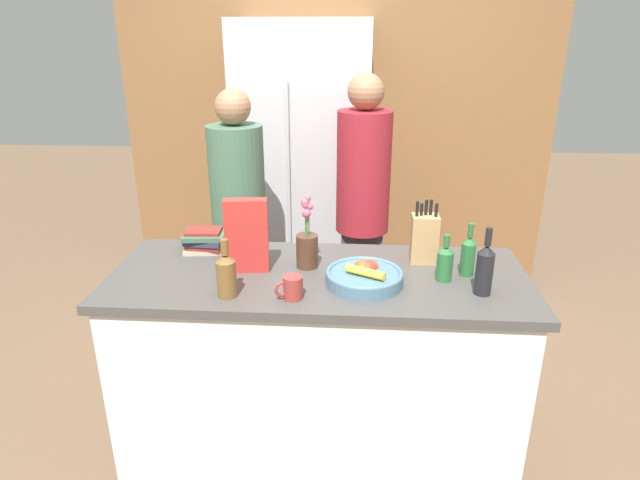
{
  "coord_description": "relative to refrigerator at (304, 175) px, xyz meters",
  "views": [
    {
      "loc": [
        0.15,
        -2.07,
        1.85
      ],
      "look_at": [
        0.0,
        0.09,
        1.01
      ],
      "focal_mm": 30.0,
      "sensor_mm": 36.0,
      "label": 1
    }
  ],
  "objects": [
    {
      "name": "ground_plane",
      "position": [
        0.2,
        -1.39,
        -0.97
      ],
      "size": [
        14.0,
        14.0,
        0.0
      ],
      "primitive_type": "plane",
      "color": "brown"
    },
    {
      "name": "kitchen_island",
      "position": [
        0.2,
        -1.39,
        -0.52
      ],
      "size": [
        1.78,
        0.71,
        0.89
      ],
      "color": "silver",
      "rests_on": "ground_plane"
    },
    {
      "name": "back_wall_wood",
      "position": [
        0.2,
        0.36,
        0.33
      ],
      "size": [
        2.98,
        0.12,
        2.6
      ],
      "color": "brown",
      "rests_on": "ground_plane"
    },
    {
      "name": "refrigerator",
      "position": [
        0.0,
        0.0,
        0.0
      ],
      "size": [
        0.84,
        0.62,
        1.94
      ],
      "color": "#B7B7BC",
      "rests_on": "ground_plane"
    },
    {
      "name": "fruit_bowl",
      "position": [
        0.39,
        -1.47,
        -0.04
      ],
      "size": [
        0.32,
        0.32,
        0.09
      ],
      "color": "slate",
      "rests_on": "kitchen_island"
    },
    {
      "name": "knife_block",
      "position": [
        0.66,
        -1.22,
        0.04
      ],
      "size": [
        0.12,
        0.1,
        0.28
      ],
      "color": "tan",
      "rests_on": "kitchen_island"
    },
    {
      "name": "flower_vase",
      "position": [
        0.14,
        -1.32,
        0.02
      ],
      "size": [
        0.1,
        0.1,
        0.32
      ],
      "color": "#4C2D1E",
      "rests_on": "kitchen_island"
    },
    {
      "name": "cereal_box",
      "position": [
        -0.11,
        -1.38,
        0.09
      ],
      "size": [
        0.19,
        0.08,
        0.32
      ],
      "color": "red",
      "rests_on": "kitchen_island"
    },
    {
      "name": "coffee_mug",
      "position": [
        0.11,
        -1.62,
        -0.03
      ],
      "size": [
        0.11,
        0.08,
        0.09
      ],
      "color": "#99332D",
      "rests_on": "kitchen_island"
    },
    {
      "name": "book_stack",
      "position": [
        -0.35,
        -1.17,
        -0.02
      ],
      "size": [
        0.21,
        0.17,
        0.11
      ],
      "color": "#B7A88E",
      "rests_on": "kitchen_island"
    },
    {
      "name": "bottle_oil",
      "position": [
        0.72,
        -1.42,
        0.0
      ],
      "size": [
        0.07,
        0.07,
        0.2
      ],
      "color": "#286633",
      "rests_on": "kitchen_island"
    },
    {
      "name": "bottle_vinegar",
      "position": [
        0.85,
        -1.53,
        0.03
      ],
      "size": [
        0.07,
        0.07,
        0.27
      ],
      "color": "black",
      "rests_on": "kitchen_island"
    },
    {
      "name": "bottle_wine",
      "position": [
        -0.14,
        -1.62,
        0.02
      ],
      "size": [
        0.08,
        0.08,
        0.24
      ],
      "color": "brown",
      "rests_on": "kitchen_island"
    },
    {
      "name": "bottle_water",
      "position": [
        0.82,
        -1.36,
        0.02
      ],
      "size": [
        0.06,
        0.06,
        0.23
      ],
      "color": "#286633",
      "rests_on": "kitchen_island"
    },
    {
      "name": "person_at_sink",
      "position": [
        -0.29,
        -0.72,
        -0.06
      ],
      "size": [
        0.3,
        0.3,
        1.6
      ],
      "rotation": [
        0.0,
        0.0,
        -0.42
      ],
      "color": "#383842",
      "rests_on": "ground_plane"
    },
    {
      "name": "person_in_blue",
      "position": [
        0.39,
        -0.57,
        -0.02
      ],
      "size": [
        0.3,
        0.3,
        1.66
      ],
      "rotation": [
        0.0,
        0.0,
        0.01
      ],
      "color": "#383842",
      "rests_on": "ground_plane"
    }
  ]
}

